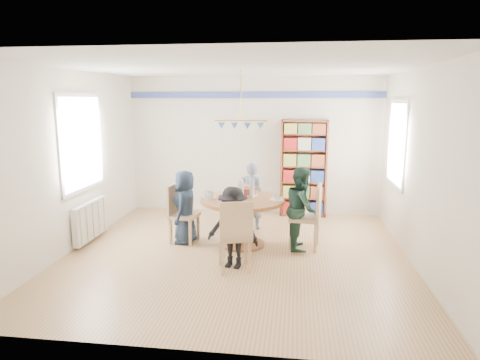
% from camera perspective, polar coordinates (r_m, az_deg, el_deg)
% --- Properties ---
extents(ground, '(5.00, 5.00, 0.00)m').
position_cam_1_polar(ground, '(6.44, -0.47, -9.89)').
color(ground, tan).
extents(room_shell, '(5.00, 5.00, 5.00)m').
position_cam_1_polar(room_shell, '(6.95, -1.63, 5.62)').
color(room_shell, white).
rests_on(room_shell, ground).
extents(radiator, '(0.12, 1.00, 0.60)m').
position_cam_1_polar(radiator, '(7.32, -19.30, -5.08)').
color(radiator, silver).
rests_on(radiator, ground).
extents(dining_table, '(1.30, 1.30, 0.75)m').
position_cam_1_polar(dining_table, '(6.66, 0.34, -4.14)').
color(dining_table, olive).
rests_on(dining_table, ground).
extents(chair_left, '(0.47, 0.47, 0.93)m').
position_cam_1_polar(chair_left, '(6.91, -8.05, -4.08)').
color(chair_left, tan).
rests_on(chair_left, ground).
extents(chair_right, '(0.50, 0.50, 1.01)m').
position_cam_1_polar(chair_right, '(6.61, 9.39, -4.43)').
color(chair_right, tan).
rests_on(chair_right, ground).
extents(chair_far, '(0.49, 0.49, 0.88)m').
position_cam_1_polar(chair_far, '(7.65, 1.12, -2.73)').
color(chair_far, tan).
rests_on(chair_far, ground).
extents(chair_near, '(0.53, 0.53, 0.98)m').
position_cam_1_polar(chair_near, '(5.67, -0.62, -7.01)').
color(chair_near, tan).
rests_on(chair_near, ground).
extents(person_left, '(0.38, 0.58, 1.17)m').
position_cam_1_polar(person_left, '(6.84, -7.32, -3.59)').
color(person_left, '#182435').
rests_on(person_left, ground).
extents(person_right, '(0.50, 0.63, 1.27)m').
position_cam_1_polar(person_right, '(6.58, 8.23, -3.77)').
color(person_right, '#1A3429').
rests_on(person_right, ground).
extents(person_far, '(0.47, 0.35, 1.19)m').
position_cam_1_polar(person_far, '(7.52, 1.57, -2.12)').
color(person_far, gray).
rests_on(person_far, ground).
extents(person_near, '(0.80, 0.58, 1.12)m').
position_cam_1_polar(person_near, '(5.80, -0.95, -6.38)').
color(person_near, black).
rests_on(person_near, ground).
extents(bookshelf, '(0.89, 0.27, 1.88)m').
position_cam_1_polar(bookshelf, '(8.42, 8.47, 1.43)').
color(bookshelf, maroon).
rests_on(bookshelf, ground).
extents(tableware, '(1.27, 1.27, 0.33)m').
position_cam_1_polar(tableware, '(6.63, 0.13, -1.85)').
color(tableware, white).
rests_on(tableware, dining_table).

